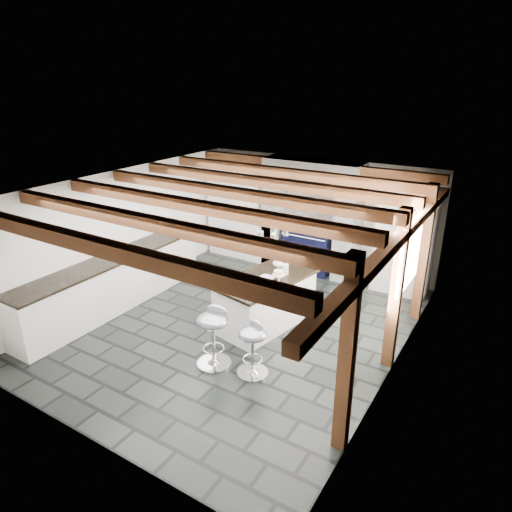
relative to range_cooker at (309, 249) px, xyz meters
The scene contains 6 objects.
ground 2.72m from the range_cooker, 90.00° to the right, with size 6.00×6.00×0.00m, color black.
room_shell 1.52m from the range_cooker, 115.80° to the right, with size 6.00×6.03×6.00m.
range_cooker is the anchor object (origin of this frame).
kitchen_island 2.44m from the range_cooker, 81.24° to the right, with size 1.19×1.83×1.12m.
bar_stool_near 3.79m from the range_cooker, 76.06° to the right, with size 0.49×0.49×0.80m.
bar_stool_far 3.79m from the range_cooker, 85.04° to the right, with size 0.50×0.50×0.90m.
Camera 1 is at (3.69, -5.45, 3.83)m, focal length 32.00 mm.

